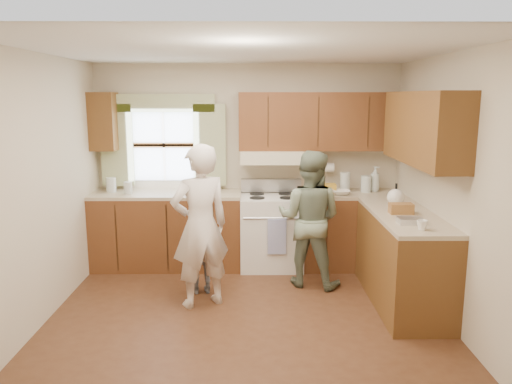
{
  "coord_description": "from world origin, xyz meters",
  "views": [
    {
      "loc": [
        0.07,
        -4.55,
        2.1
      ],
      "look_at": [
        0.1,
        0.4,
        1.15
      ],
      "focal_mm": 35.0,
      "sensor_mm": 36.0,
      "label": 1
    }
  ],
  "objects_px": {
    "woman_left": "(200,226)",
    "woman_right": "(309,219)",
    "stove": "(272,230)",
    "child": "(202,255)"
  },
  "relations": [
    {
      "from": "woman_left",
      "to": "woman_right",
      "type": "bearing_deg",
      "value": 178.95
    },
    {
      "from": "stove",
      "to": "woman_left",
      "type": "xyz_separation_m",
      "value": [
        -0.76,
        -1.17,
        0.36
      ]
    },
    {
      "from": "stove",
      "to": "woman_right",
      "type": "height_order",
      "value": "woman_right"
    },
    {
      "from": "woman_left",
      "to": "child",
      "type": "xyz_separation_m",
      "value": [
        -0.02,
        0.31,
        -0.41
      ]
    },
    {
      "from": "stove",
      "to": "child",
      "type": "bearing_deg",
      "value": -132.42
    },
    {
      "from": "stove",
      "to": "woman_left",
      "type": "relative_size",
      "value": 0.65
    },
    {
      "from": "stove",
      "to": "child",
      "type": "height_order",
      "value": "stove"
    },
    {
      "from": "woman_left",
      "to": "stove",
      "type": "bearing_deg",
      "value": -149.97
    },
    {
      "from": "stove",
      "to": "woman_left",
      "type": "height_order",
      "value": "woman_left"
    },
    {
      "from": "stove",
      "to": "child",
      "type": "distance_m",
      "value": 1.16
    }
  ]
}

